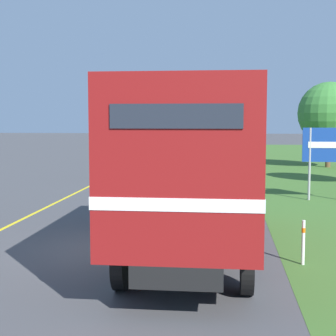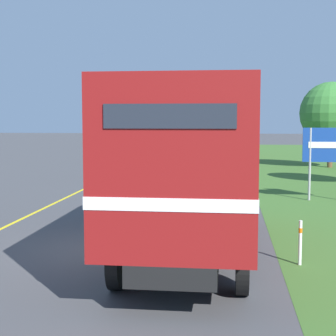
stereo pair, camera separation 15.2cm
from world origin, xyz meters
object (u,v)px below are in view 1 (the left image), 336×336
object	(u,v)px
lead_car_red_ahead	(219,144)
lead_car_grey_ahead	(184,140)
highway_sign	(329,148)
delineator_post	(303,241)
horse_trailer_truck	(193,164)
lead_car_white	(146,157)
roadside_tree_mid	(329,113)

from	to	relation	value
lead_car_red_ahead	lead_car_grey_ahead	bearing A→B (deg)	111.78
lead_car_grey_ahead	highway_sign	size ratio (longest dim) A/B	1.26
highway_sign	delineator_post	size ratio (longest dim) A/B	3.24
horse_trailer_truck	delineator_post	bearing A→B (deg)	-12.07
horse_trailer_truck	highway_sign	bearing A→B (deg)	61.50
horse_trailer_truck	lead_car_white	size ratio (longest dim) A/B	1.89
lead_car_white	lead_car_red_ahead	size ratio (longest dim) A/B	1.09
lead_car_white	lead_car_grey_ahead	bearing A→B (deg)	90.17
lead_car_white	roadside_tree_mid	distance (m)	12.80
lead_car_white	highway_sign	xyz separation A→B (m)	(8.09, -7.35, 0.94)
horse_trailer_truck	lead_car_white	xyz separation A→B (m)	(-3.52, 15.78, -1.03)
lead_car_red_ahead	lead_car_white	bearing A→B (deg)	-102.75
lead_car_red_ahead	highway_sign	distance (m)	24.17
roadside_tree_mid	lead_car_red_ahead	bearing A→B (deg)	125.45
lead_car_red_ahead	highway_sign	bearing A→B (deg)	-79.54
roadside_tree_mid	delineator_post	size ratio (longest dim) A/B	5.71
lead_car_white	delineator_post	xyz separation A→B (m)	(5.88, -16.28, -0.54)
roadside_tree_mid	delineator_post	xyz separation A→B (m)	(-4.87, -22.80, -2.93)
horse_trailer_truck	roadside_tree_mid	world-z (taller)	roadside_tree_mid
horse_trailer_truck	lead_car_grey_ahead	distance (m)	41.83
lead_car_white	delineator_post	bearing A→B (deg)	-70.14
lead_car_white	lead_car_red_ahead	xyz separation A→B (m)	(3.71, 16.41, -0.04)
horse_trailer_truck	lead_car_red_ahead	xyz separation A→B (m)	(0.19, 32.18, -1.07)
lead_car_white	roadside_tree_mid	world-z (taller)	roadside_tree_mid
lead_car_grey_ahead	highway_sign	bearing A→B (deg)	-76.19
horse_trailer_truck	lead_car_white	distance (m)	16.20
lead_car_red_ahead	horse_trailer_truck	bearing A→B (deg)	-90.35
lead_car_grey_ahead	roadside_tree_mid	bearing A→B (deg)	-60.79
horse_trailer_truck	lead_car_grey_ahead	world-z (taller)	horse_trailer_truck
lead_car_red_ahead	lead_car_grey_ahead	xyz separation A→B (m)	(-3.79, 9.48, -0.07)
horse_trailer_truck	roadside_tree_mid	distance (m)	23.48
delineator_post	lead_car_white	bearing A→B (deg)	109.86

